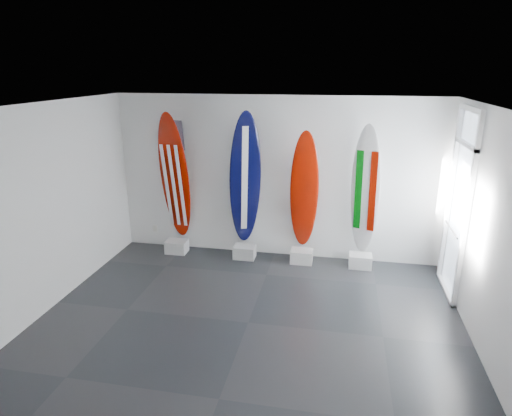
% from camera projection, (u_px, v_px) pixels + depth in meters
% --- Properties ---
extents(floor, '(6.00, 6.00, 0.00)m').
position_uv_depth(floor, '(248.00, 323.00, 6.26)').
color(floor, black).
rests_on(floor, ground).
extents(ceiling, '(6.00, 6.00, 0.00)m').
position_uv_depth(ceiling, '(247.00, 107.00, 5.34)').
color(ceiling, white).
rests_on(ceiling, wall_back).
extents(wall_back, '(6.00, 0.00, 6.00)m').
position_uv_depth(wall_back, '(276.00, 178.00, 8.14)').
color(wall_back, white).
rests_on(wall_back, ground).
extents(wall_front, '(6.00, 0.00, 6.00)m').
position_uv_depth(wall_front, '(181.00, 328.00, 3.46)').
color(wall_front, white).
rests_on(wall_front, ground).
extents(wall_left, '(0.00, 5.00, 5.00)m').
position_uv_depth(wall_left, '(44.00, 210.00, 6.34)').
color(wall_left, white).
rests_on(wall_left, ground).
extents(wall_right, '(0.00, 5.00, 5.00)m').
position_uv_depth(wall_right, '(494.00, 239.00, 5.26)').
color(wall_right, white).
rests_on(wall_right, ground).
extents(display_block_usa, '(0.40, 0.30, 0.24)m').
position_uv_depth(display_block_usa, '(177.00, 247.00, 8.60)').
color(display_block_usa, silver).
rests_on(display_block_usa, floor).
extents(surfboard_usa, '(0.60, 0.53, 2.49)m').
position_uv_depth(surfboard_usa, '(175.00, 178.00, 8.28)').
color(surfboard_usa, '#7F0E01').
rests_on(surfboard_usa, display_block_usa).
extents(display_block_navy, '(0.40, 0.30, 0.24)m').
position_uv_depth(display_block_navy, '(245.00, 252.00, 8.35)').
color(display_block_navy, silver).
rests_on(display_block_navy, floor).
extents(surfboard_navy, '(0.70, 0.62, 2.53)m').
position_uv_depth(surfboard_navy, '(245.00, 180.00, 8.03)').
color(surfboard_navy, black).
rests_on(surfboard_navy, display_block_navy).
extents(display_block_swiss, '(0.40, 0.30, 0.24)m').
position_uv_depth(display_block_swiss, '(302.00, 256.00, 8.16)').
color(display_block_swiss, silver).
rests_on(display_block_swiss, floor).
extents(surfboard_swiss, '(0.54, 0.46, 2.22)m').
position_uv_depth(surfboard_swiss, '(304.00, 191.00, 7.88)').
color(surfboard_swiss, '#7F0E01').
rests_on(surfboard_swiss, display_block_swiss).
extents(display_block_italy, '(0.40, 0.30, 0.24)m').
position_uv_depth(display_block_italy, '(360.00, 261.00, 7.97)').
color(display_block_italy, silver).
rests_on(display_block_italy, floor).
extents(surfboard_italy, '(0.56, 0.37, 2.34)m').
position_uv_depth(surfboard_italy, '(365.00, 191.00, 7.67)').
color(surfboard_italy, white).
rests_on(surfboard_italy, display_block_italy).
extents(wall_outlet, '(0.09, 0.02, 0.13)m').
position_uv_depth(wall_outlet, '(155.00, 228.00, 8.91)').
color(wall_outlet, silver).
rests_on(wall_outlet, wall_back).
extents(glass_door, '(0.12, 1.16, 2.85)m').
position_uv_depth(glass_door, '(459.00, 207.00, 6.73)').
color(glass_door, white).
rests_on(glass_door, floor).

